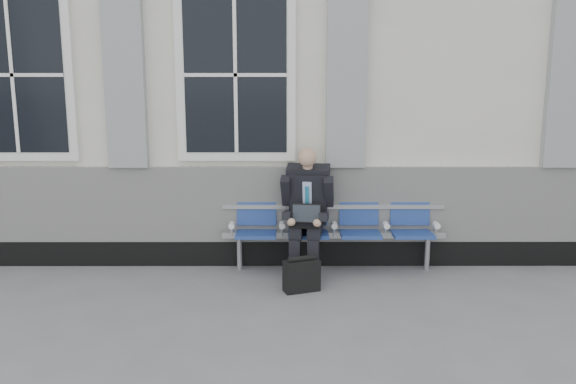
{
  "coord_description": "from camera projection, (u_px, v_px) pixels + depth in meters",
  "views": [
    {
      "loc": [
        0.93,
        -5.89,
        2.45
      ],
      "look_at": [
        0.94,
        0.9,
        1.01
      ],
      "focal_mm": 40.0,
      "sensor_mm": 36.0,
      "label": 1
    }
  ],
  "objects": [
    {
      "name": "businessman",
      "position": [
        307.0,
        207.0,
        7.27
      ],
      "size": [
        0.62,
        0.83,
        1.46
      ],
      "color": "black",
      "rests_on": "ground"
    },
    {
      "name": "briefcase",
      "position": [
        302.0,
        275.0,
        6.8
      ],
      "size": [
        0.41,
        0.28,
        0.39
      ],
      "color": "black",
      "rests_on": "ground"
    },
    {
      "name": "ground",
      "position": [
        192.0,
        312.0,
        6.27
      ],
      "size": [
        70.0,
        70.0,
        0.0
      ],
      "primitive_type": "plane",
      "color": "slate",
      "rests_on": "ground"
    },
    {
      "name": "station_building",
      "position": [
        221.0,
        73.0,
        9.2
      ],
      "size": [
        14.4,
        4.4,
        4.49
      ],
      "color": "silver",
      "rests_on": "ground"
    },
    {
      "name": "bench",
      "position": [
        334.0,
        223.0,
        7.45
      ],
      "size": [
        2.6,
        0.47,
        0.91
      ],
      "color": "#9EA0A3",
      "rests_on": "ground"
    }
  ]
}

